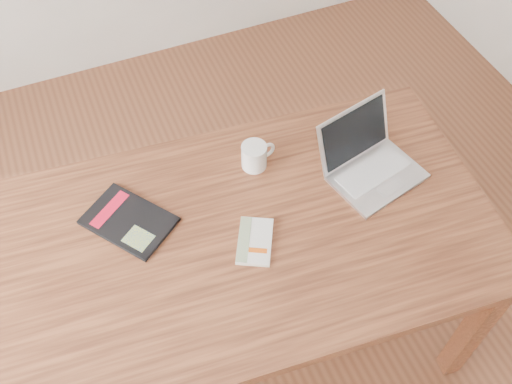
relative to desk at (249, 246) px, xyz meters
name	(u,v)px	position (x,y,z in m)	size (l,w,h in m)	color
room	(213,141)	(-0.13, -0.14, 0.69)	(4.04, 4.04, 2.70)	brown
desk	(249,246)	(0.00, 0.00, 0.00)	(1.61, 1.01, 0.75)	brown
white_guidebook	(255,241)	(0.00, -0.05, 0.10)	(0.17, 0.19, 0.01)	silver
black_guidebook	(129,221)	(-0.33, 0.17, 0.10)	(0.30, 0.32, 0.01)	black
laptop	(369,161)	(0.46, 0.07, 0.13)	(0.34, 0.33, 0.19)	silver
coffee_mug	(255,155)	(0.12, 0.24, 0.14)	(0.12, 0.08, 0.09)	white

